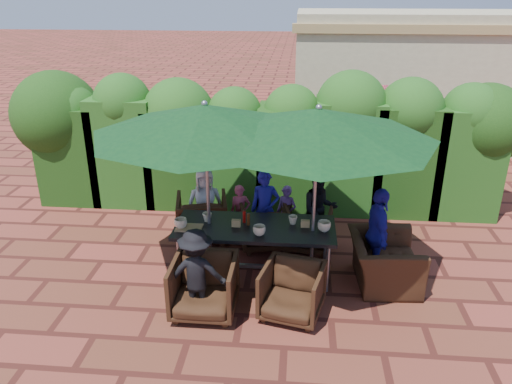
# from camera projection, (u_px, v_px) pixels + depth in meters

# --- Properties ---
(ground) EXTENTS (80.00, 80.00, 0.00)m
(ground) POSITION_uv_depth(u_px,v_px,m) (250.00, 268.00, 7.22)
(ground) COLOR maroon
(ground) RESTS_ON ground
(dining_table) EXTENTS (2.19, 0.90, 0.75)m
(dining_table) POSITION_uv_depth(u_px,v_px,m) (255.00, 231.00, 6.83)
(dining_table) COLOR black
(dining_table) RESTS_ON ground
(umbrella_left) EXTENTS (2.97, 2.97, 2.46)m
(umbrella_left) POSITION_uv_depth(u_px,v_px,m) (205.00, 120.00, 6.33)
(umbrella_left) COLOR gray
(umbrella_left) RESTS_ON ground
(umbrella_right) EXTENTS (3.00, 3.00, 2.46)m
(umbrella_right) POSITION_uv_depth(u_px,v_px,m) (318.00, 124.00, 6.13)
(umbrella_right) COLOR gray
(umbrella_right) RESTS_ON ground
(chair_far_left) EXTENTS (0.91, 0.87, 0.80)m
(chair_far_left) POSITION_uv_depth(u_px,v_px,m) (202.00, 216.00, 7.93)
(chair_far_left) COLOR black
(chair_far_left) RESTS_ON ground
(chair_far_mid) EXTENTS (0.85, 0.81, 0.74)m
(chair_far_mid) POSITION_uv_depth(u_px,v_px,m) (264.00, 224.00, 7.73)
(chair_far_mid) COLOR black
(chair_far_mid) RESTS_ON ground
(chair_far_right) EXTENTS (0.78, 0.74, 0.72)m
(chair_far_right) POSITION_uv_depth(u_px,v_px,m) (308.00, 227.00, 7.66)
(chair_far_right) COLOR black
(chair_far_right) RESTS_ON ground
(chair_near_left) EXTENTS (0.78, 0.73, 0.80)m
(chair_near_left) POSITION_uv_depth(u_px,v_px,m) (204.00, 284.00, 6.12)
(chair_near_left) COLOR black
(chair_near_left) RESTS_ON ground
(chair_near_right) EXTENTS (0.85, 0.82, 0.74)m
(chair_near_right) POSITION_uv_depth(u_px,v_px,m) (292.00, 289.00, 6.08)
(chair_near_right) COLOR black
(chair_near_right) RESTS_ON ground
(chair_end_right) EXTENTS (0.73, 1.06, 0.89)m
(chair_end_right) POSITION_uv_depth(u_px,v_px,m) (385.00, 254.00, 6.71)
(chair_end_right) COLOR black
(chair_end_right) RESTS_ON ground
(adult_far_left) EXTENTS (0.66, 0.49, 1.19)m
(adult_far_left) POSITION_uv_depth(u_px,v_px,m) (205.00, 204.00, 7.88)
(adult_far_left) COLOR silver
(adult_far_left) RESTS_ON ground
(adult_far_mid) EXTENTS (0.48, 0.41, 1.22)m
(adult_far_mid) POSITION_uv_depth(u_px,v_px,m) (265.00, 209.00, 7.65)
(adult_far_mid) COLOR #1E1B92
(adult_far_mid) RESTS_ON ground
(adult_far_right) EXTENTS (0.62, 0.44, 1.18)m
(adult_far_right) POSITION_uv_depth(u_px,v_px,m) (319.00, 209.00, 7.71)
(adult_far_right) COLOR black
(adult_far_right) RESTS_ON ground
(adult_near_left) EXTENTS (0.76, 0.38, 1.15)m
(adult_near_left) POSITION_uv_depth(u_px,v_px,m) (197.00, 273.00, 6.02)
(adult_near_left) COLOR black
(adult_near_left) RESTS_ON ground
(adult_end_right) EXTENTS (0.46, 0.81, 1.32)m
(adult_end_right) POSITION_uv_depth(u_px,v_px,m) (378.00, 234.00, 6.79)
(adult_end_right) COLOR #1E1B92
(adult_end_right) RESTS_ON ground
(child_left) EXTENTS (0.37, 0.32, 0.91)m
(child_left) POSITION_uv_depth(u_px,v_px,m) (240.00, 213.00, 7.91)
(child_left) COLOR #D94C6B
(child_left) RESTS_ON ground
(child_right) EXTENTS (0.41, 0.38, 0.91)m
(child_right) POSITION_uv_depth(u_px,v_px,m) (286.00, 213.00, 7.88)
(child_right) COLOR #80489C
(child_right) RESTS_ON ground
(pedestrian_a) EXTENTS (1.78, 1.17, 1.79)m
(pedestrian_a) POSITION_uv_depth(u_px,v_px,m) (356.00, 131.00, 10.68)
(pedestrian_a) COLOR green
(pedestrian_a) RESTS_ON ground
(pedestrian_b) EXTENTS (1.05, 0.84, 1.89)m
(pedestrian_b) POSITION_uv_depth(u_px,v_px,m) (377.00, 129.00, 10.63)
(pedestrian_b) COLOR #D94C6B
(pedestrian_b) RESTS_ON ground
(pedestrian_c) EXTENTS (1.15, 1.15, 1.74)m
(pedestrian_c) POSITION_uv_depth(u_px,v_px,m) (426.00, 134.00, 10.61)
(pedestrian_c) COLOR #95949C
(pedestrian_c) RESTS_ON ground
(cup_a) EXTENTS (0.18, 0.18, 0.14)m
(cup_a) POSITION_uv_depth(u_px,v_px,m) (181.00, 223.00, 6.72)
(cup_a) COLOR beige
(cup_a) RESTS_ON dining_table
(cup_b) EXTENTS (0.13, 0.13, 0.13)m
(cup_b) POSITION_uv_depth(u_px,v_px,m) (207.00, 217.00, 6.92)
(cup_b) COLOR beige
(cup_b) RESTS_ON dining_table
(cup_c) EXTENTS (0.17, 0.17, 0.13)m
(cup_c) POSITION_uv_depth(u_px,v_px,m) (259.00, 230.00, 6.54)
(cup_c) COLOR beige
(cup_c) RESTS_ON dining_table
(cup_d) EXTENTS (0.12, 0.12, 0.12)m
(cup_d) POSITION_uv_depth(u_px,v_px,m) (293.00, 220.00, 6.85)
(cup_d) COLOR beige
(cup_d) RESTS_ON dining_table
(cup_e) EXTENTS (0.18, 0.18, 0.14)m
(cup_e) POSITION_uv_depth(u_px,v_px,m) (324.00, 226.00, 6.65)
(cup_e) COLOR beige
(cup_e) RESTS_ON dining_table
(ketchup_bottle) EXTENTS (0.04, 0.04, 0.17)m
(ketchup_bottle) POSITION_uv_depth(u_px,v_px,m) (244.00, 217.00, 6.88)
(ketchup_bottle) COLOR #B20C0A
(ketchup_bottle) RESTS_ON dining_table
(sauce_bottle) EXTENTS (0.04, 0.04, 0.17)m
(sauce_bottle) POSITION_uv_depth(u_px,v_px,m) (248.00, 219.00, 6.81)
(sauce_bottle) COLOR #4C230C
(sauce_bottle) RESTS_ON dining_table
(serving_tray) EXTENTS (0.35, 0.25, 0.02)m
(serving_tray) POSITION_uv_depth(u_px,v_px,m) (189.00, 228.00, 6.74)
(serving_tray) COLOR #A47D4F
(serving_tray) RESTS_ON dining_table
(number_block_left) EXTENTS (0.12, 0.06, 0.10)m
(number_block_left) POSITION_uv_depth(u_px,v_px,m) (236.00, 223.00, 6.78)
(number_block_left) COLOR tan
(number_block_left) RESTS_ON dining_table
(number_block_right) EXTENTS (0.12, 0.06, 0.10)m
(number_block_right) POSITION_uv_depth(u_px,v_px,m) (305.00, 224.00, 6.76)
(number_block_right) COLOR tan
(number_block_right) RESTS_ON dining_table
(hedge_wall) EXTENTS (9.10, 1.60, 2.50)m
(hedge_wall) POSITION_uv_depth(u_px,v_px,m) (256.00, 135.00, 8.85)
(hedge_wall) COLOR #14370F
(hedge_wall) RESTS_ON ground
(building) EXTENTS (6.20, 3.08, 3.20)m
(building) POSITION_uv_depth(u_px,v_px,m) (414.00, 78.00, 12.74)
(building) COLOR beige
(building) RESTS_ON ground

